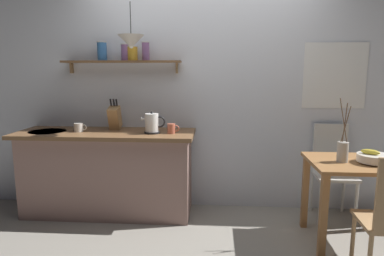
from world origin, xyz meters
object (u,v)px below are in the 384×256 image
at_px(fruit_bowl, 374,158).
at_px(coffee_mug_by_sink, 79,127).
at_px(electric_kettle, 152,124).
at_px(dining_table, 358,177).
at_px(pendant_lamp, 131,42).
at_px(coffee_mug_spare, 172,128).
at_px(knife_block, 115,117).
at_px(twig_vase, 343,151).
at_px(dining_chair_far, 332,166).

distance_m(fruit_bowl, coffee_mug_by_sink, 2.78).
bearing_deg(electric_kettle, dining_table, -12.12).
height_order(dining_table, pendant_lamp, pendant_lamp).
xyz_separation_m(fruit_bowl, coffee_mug_spare, (-1.77, 0.46, 0.15)).
relative_size(knife_block, coffee_mug_spare, 2.73).
bearing_deg(fruit_bowl, pendant_lamp, 169.10).
xyz_separation_m(electric_kettle, pendant_lamp, (-0.18, -0.03, 0.80)).
height_order(electric_kettle, pendant_lamp, pendant_lamp).
relative_size(electric_kettle, coffee_mug_by_sink, 1.80).
height_order(fruit_bowl, coffee_mug_spare, coffee_mug_spare).
distance_m(fruit_bowl, twig_vase, 0.26).
xyz_separation_m(dining_table, electric_kettle, (-1.87, 0.40, 0.39)).
height_order(dining_table, twig_vase, twig_vase).
height_order(fruit_bowl, knife_block, knife_block).
height_order(knife_block, coffee_mug_spare, knife_block).
bearing_deg(coffee_mug_spare, dining_table, -13.81).
relative_size(dining_table, pendant_lamp, 1.91).
xyz_separation_m(dining_chair_far, pendant_lamp, (-2.03, -0.21, 1.26)).
xyz_separation_m(twig_vase, coffee_mug_spare, (-1.52, 0.44, 0.10)).
bearing_deg(pendant_lamp, coffee_mug_spare, 6.52).
xyz_separation_m(fruit_bowl, electric_kettle, (-1.97, 0.45, 0.20)).
relative_size(coffee_mug_spare, pendant_lamp, 0.28).
bearing_deg(electric_kettle, pendant_lamp, -169.72).
height_order(dining_chair_far, coffee_mug_by_sink, coffee_mug_by_sink).
distance_m(dining_table, pendant_lamp, 2.39).
bearing_deg(dining_chair_far, coffee_mug_spare, -174.08).
bearing_deg(twig_vase, coffee_mug_by_sink, 169.45).
bearing_deg(dining_chair_far, pendant_lamp, -173.97).
bearing_deg(dining_table, coffee_mug_by_sink, 170.59).
xyz_separation_m(fruit_bowl, pendant_lamp, (-2.15, 0.41, 1.00)).
height_order(fruit_bowl, pendant_lamp, pendant_lamp).
bearing_deg(dining_table, knife_block, 165.79).
xyz_separation_m(dining_table, twig_vase, (-0.15, -0.03, 0.24)).
height_order(dining_table, coffee_mug_by_sink, coffee_mug_by_sink).
relative_size(dining_table, coffee_mug_by_sink, 6.16).
bearing_deg(electric_kettle, dining_chair_far, 5.61).
height_order(dining_chair_far, twig_vase, twig_vase).
distance_m(dining_table, dining_chair_far, 0.59).
bearing_deg(knife_block, coffee_mug_by_sink, -156.48).
bearing_deg(twig_vase, knife_block, 164.19).
xyz_separation_m(dining_chair_far, coffee_mug_by_sink, (-2.62, -0.14, 0.41)).
bearing_deg(fruit_bowl, coffee_mug_by_sink, 170.00).
distance_m(knife_block, pendant_lamp, 0.83).
bearing_deg(dining_chair_far, knife_block, 179.98).
distance_m(dining_chair_far, pendant_lamp, 2.39).
relative_size(electric_kettle, knife_block, 0.73).
relative_size(coffee_mug_by_sink, pendant_lamp, 0.31).
distance_m(dining_chair_far, fruit_bowl, 0.69).
height_order(knife_block, coffee_mug_by_sink, knife_block).
relative_size(twig_vase, electric_kettle, 2.26).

